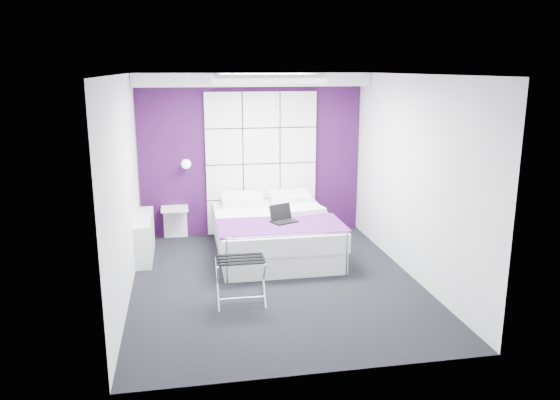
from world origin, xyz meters
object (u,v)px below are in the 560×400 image
nightstand (175,209)px  bed (274,233)px  radiator (145,237)px  luggage_rack (241,281)px  laptop (283,217)px  wall_lamp (186,164)px

nightstand → bed: bearing=-32.8°
radiator → nightstand: (0.43, 0.72, 0.21)m
bed → luggage_rack: bearing=-112.3°
luggage_rack → laptop: 1.53m
nightstand → luggage_rack: luggage_rack is taller
wall_lamp → laptop: 1.95m
laptop → radiator: bearing=139.8°
radiator → luggage_rack: size_ratio=2.17×
laptop → luggage_rack: bearing=-143.8°
wall_lamp → laptop: bearing=-46.0°
radiator → luggage_rack: 2.21m
radiator → laptop: laptop is taller
wall_lamp → luggage_rack: (0.54, -2.62, -0.95)m
wall_lamp → laptop: wall_lamp is taller
radiator → bed: 1.88m
radiator → nightstand: bearing=59.0°
radiator → nightstand: size_ratio=2.87×
wall_lamp → luggage_rack: bearing=-78.3°
nightstand → luggage_rack: 2.70m
luggage_rack → laptop: bearing=60.7°
wall_lamp → bed: 1.80m
nightstand → luggage_rack: (0.75, -2.58, -0.24)m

